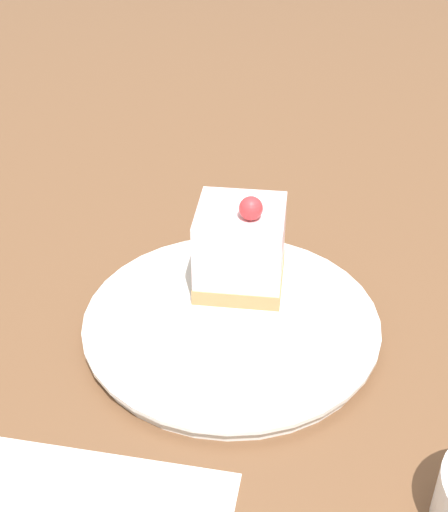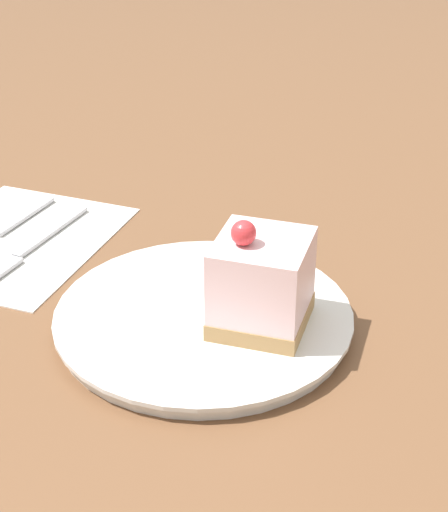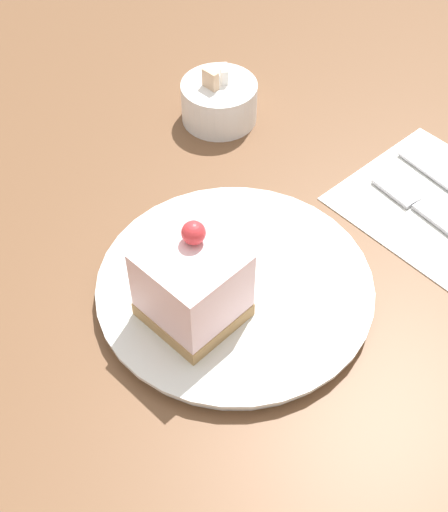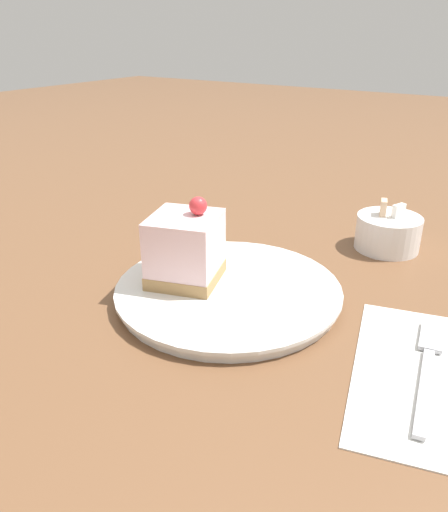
# 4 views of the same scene
# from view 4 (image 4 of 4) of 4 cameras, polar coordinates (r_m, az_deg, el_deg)

# --- Properties ---
(ground_plane) EXTENTS (4.00, 4.00, 0.00)m
(ground_plane) POSITION_cam_4_polar(r_m,az_deg,el_deg) (0.60, 4.45, -3.89)
(ground_plane) COLOR brown
(plate) EXTENTS (0.26, 0.26, 0.02)m
(plate) POSITION_cam_4_polar(r_m,az_deg,el_deg) (0.58, 0.49, -4.01)
(plate) COLOR silver
(plate) RESTS_ON ground_plane
(cake_slice) EXTENTS (0.10, 0.10, 0.10)m
(cake_slice) POSITION_cam_4_polar(r_m,az_deg,el_deg) (0.57, -4.42, 0.88)
(cake_slice) COLOR #AD8451
(cake_slice) RESTS_ON plate
(fork) EXTENTS (0.04, 0.17, 0.00)m
(fork) POSITION_cam_4_polar(r_m,az_deg,el_deg) (0.51, 22.30, -11.16)
(fork) COLOR #B2B2B7
(fork) RESTS_ON napkin
(sugar_bowl) EXTENTS (0.09, 0.09, 0.07)m
(sugar_bowl) POSITION_cam_4_polar(r_m,az_deg,el_deg) (0.74, 18.23, 2.59)
(sugar_bowl) COLOR white
(sugar_bowl) RESTS_ON ground_plane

